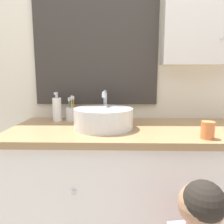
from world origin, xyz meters
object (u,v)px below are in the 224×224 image
(sink_basin, at_px, (104,118))
(soap_dispenser, at_px, (57,109))
(toothbrush_holder, at_px, (71,113))
(drinking_cup, at_px, (208,130))

(sink_basin, height_order, soap_dispenser, sink_basin)
(toothbrush_holder, relative_size, soap_dispenser, 0.88)
(sink_basin, bearing_deg, drinking_cup, -21.52)
(soap_dispenser, height_order, drinking_cup, soap_dispenser)
(toothbrush_holder, xyz_separation_m, soap_dispenser, (-0.09, -0.02, 0.03))
(sink_basin, height_order, drinking_cup, sink_basin)
(sink_basin, bearing_deg, soap_dispenser, 148.48)
(soap_dispenser, bearing_deg, toothbrush_holder, 14.62)
(soap_dispenser, distance_m, drinking_cup, 0.92)
(toothbrush_holder, bearing_deg, sink_basin, -43.61)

